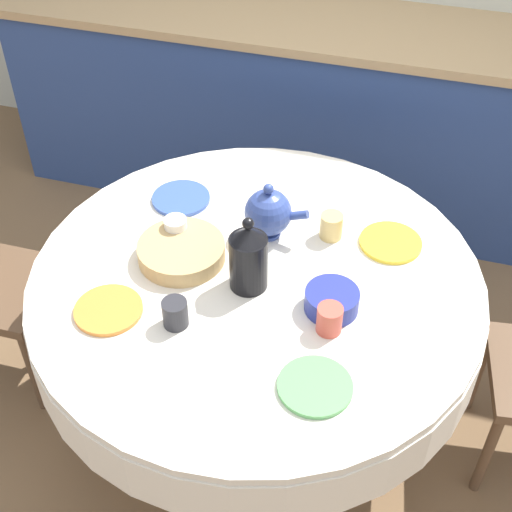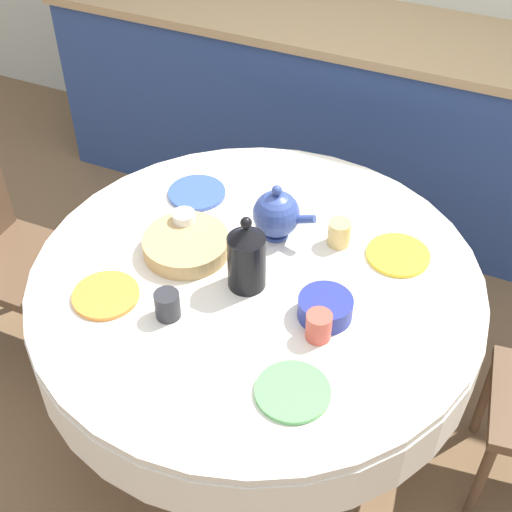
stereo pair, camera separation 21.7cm
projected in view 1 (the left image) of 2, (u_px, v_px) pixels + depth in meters
The scene contains 15 objects.
ground_plane at pixel (256, 416), 2.73m from camera, with size 12.00×12.00×0.00m, color brown.
kitchen_counter at pixel (341, 117), 3.44m from camera, with size 3.24×0.64×0.95m.
dining_table at pixel (256, 302), 2.30m from camera, with size 1.43×1.43×0.75m.
plate_near_left at pixel (108, 310), 2.10m from camera, with size 0.20×0.20×0.01m, color orange.
cup_near_left at pixel (175, 313), 2.04m from camera, with size 0.07×0.07×0.09m, color #28282D.
plate_near_right at pixel (315, 386), 1.90m from camera, with size 0.20×0.20×0.01m, color #5BA85B.
cup_near_right at pixel (329, 319), 2.02m from camera, with size 0.07×0.07×0.09m, color #CC4C3D.
plate_far_left at pixel (181, 198), 2.50m from camera, with size 0.20×0.20×0.01m, color #3856AD.
cup_far_left at pixel (176, 230), 2.32m from camera, with size 0.07×0.07×0.09m, color white.
plate_far_right at pixel (391, 242), 2.33m from camera, with size 0.20×0.20×0.01m, color yellow.
cup_far_right at pixel (331, 226), 2.33m from camera, with size 0.07×0.07×0.09m, color #DBB766.
coffee_carafe at pixel (248, 258), 2.12m from camera, with size 0.12×0.12×0.26m.
teapot at pixel (269, 213), 2.31m from camera, with size 0.21×0.16×0.20m.
bread_basket at pixel (181, 251), 2.26m from camera, with size 0.28×0.28×0.06m, color tan.
fruit_bowl at pixel (332, 301), 2.09m from camera, with size 0.16×0.16×0.07m, color navy.
Camera 1 is at (0.46, -1.54, 2.29)m, focal length 50.00 mm.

